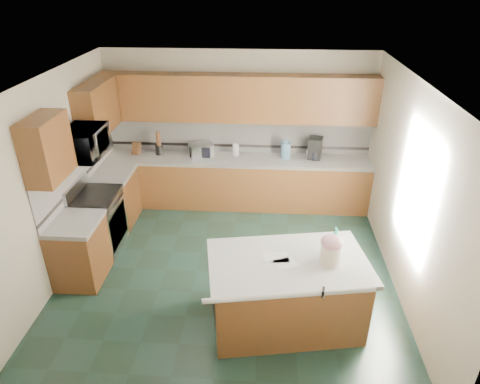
{
  "coord_description": "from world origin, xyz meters",
  "views": [
    {
      "loc": [
        0.49,
        -4.85,
        3.86
      ],
      "look_at": [
        0.15,
        0.35,
        1.12
      ],
      "focal_mm": 32.0,
      "sensor_mm": 36.0,
      "label": 1
    }
  ],
  "objects_px": {
    "knife_block": "(136,148)",
    "coffee_maker": "(315,148)",
    "treat_jar": "(331,254)",
    "soap_bottle_island": "(335,240)",
    "island_base": "(286,294)",
    "toaster_oven": "(201,150)",
    "island_top": "(288,263)"
  },
  "relations": [
    {
      "from": "island_top",
      "to": "treat_jar",
      "type": "xyz_separation_m",
      "value": [
        0.46,
        -0.0,
        0.15
      ]
    },
    {
      "from": "soap_bottle_island",
      "to": "coffee_maker",
      "type": "distance_m",
      "value": 2.78
    },
    {
      "from": "island_base",
      "to": "soap_bottle_island",
      "type": "height_order",
      "value": "soap_bottle_island"
    },
    {
      "from": "soap_bottle_island",
      "to": "island_top",
      "type": "bearing_deg",
      "value": -170.92
    },
    {
      "from": "treat_jar",
      "to": "island_base",
      "type": "bearing_deg",
      "value": 165.08
    },
    {
      "from": "island_base",
      "to": "island_top",
      "type": "xyz_separation_m",
      "value": [
        0.0,
        0.0,
        0.46
      ]
    },
    {
      "from": "island_top",
      "to": "coffee_maker",
      "type": "xyz_separation_m",
      "value": [
        0.55,
        2.99,
        0.22
      ]
    },
    {
      "from": "toaster_oven",
      "to": "knife_block",
      "type": "bearing_deg",
      "value": 156.57
    },
    {
      "from": "coffee_maker",
      "to": "island_base",
      "type": "bearing_deg",
      "value": -86.94
    },
    {
      "from": "island_base",
      "to": "soap_bottle_island",
      "type": "distance_m",
      "value": 0.87
    },
    {
      "from": "toaster_oven",
      "to": "coffee_maker",
      "type": "xyz_separation_m",
      "value": [
        1.98,
        0.03,
        0.07
      ]
    },
    {
      "from": "treat_jar",
      "to": "soap_bottle_island",
      "type": "relative_size",
      "value": 0.73
    },
    {
      "from": "treat_jar",
      "to": "coffee_maker",
      "type": "xyz_separation_m",
      "value": [
        0.09,
        2.99,
        0.07
      ]
    },
    {
      "from": "treat_jar",
      "to": "coffee_maker",
      "type": "height_order",
      "value": "coffee_maker"
    },
    {
      "from": "treat_jar",
      "to": "toaster_oven",
      "type": "xyz_separation_m",
      "value": [
        -1.89,
        2.96,
        -0.0
      ]
    },
    {
      "from": "knife_block",
      "to": "soap_bottle_island",
      "type": "bearing_deg",
      "value": -24.58
    },
    {
      "from": "treat_jar",
      "to": "knife_block",
      "type": "relative_size",
      "value": 1.06
    },
    {
      "from": "knife_block",
      "to": "coffee_maker",
      "type": "distance_m",
      "value": 3.13
    },
    {
      "from": "treat_jar",
      "to": "knife_block",
      "type": "xyz_separation_m",
      "value": [
        -3.04,
        2.96,
        -0.01
      ]
    },
    {
      "from": "knife_block",
      "to": "toaster_oven",
      "type": "bearing_deg",
      "value": 16.9
    },
    {
      "from": "knife_block",
      "to": "island_base",
      "type": "bearing_deg",
      "value": -32.01
    },
    {
      "from": "knife_block",
      "to": "toaster_oven",
      "type": "distance_m",
      "value": 1.15
    },
    {
      "from": "treat_jar",
      "to": "soap_bottle_island",
      "type": "xyz_separation_m",
      "value": [
        0.07,
        0.21,
        0.04
      ]
    },
    {
      "from": "treat_jar",
      "to": "soap_bottle_island",
      "type": "bearing_deg",
      "value": 56.62
    },
    {
      "from": "island_top",
      "to": "toaster_oven",
      "type": "xyz_separation_m",
      "value": [
        -1.43,
        2.96,
        0.15
      ]
    },
    {
      "from": "island_base",
      "to": "toaster_oven",
      "type": "relative_size",
      "value": 4.3
    },
    {
      "from": "soap_bottle_island",
      "to": "treat_jar",
      "type": "bearing_deg",
      "value": -121.05
    },
    {
      "from": "island_top",
      "to": "soap_bottle_island",
      "type": "bearing_deg",
      "value": 11.59
    },
    {
      "from": "island_top",
      "to": "knife_block",
      "type": "bearing_deg",
      "value": 121.37
    },
    {
      "from": "knife_block",
      "to": "toaster_oven",
      "type": "xyz_separation_m",
      "value": [
        1.15,
        0.0,
        0.0
      ]
    },
    {
      "from": "soap_bottle_island",
      "to": "coffee_maker",
      "type": "height_order",
      "value": "coffee_maker"
    },
    {
      "from": "island_base",
      "to": "knife_block",
      "type": "height_order",
      "value": "knife_block"
    }
  ]
}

